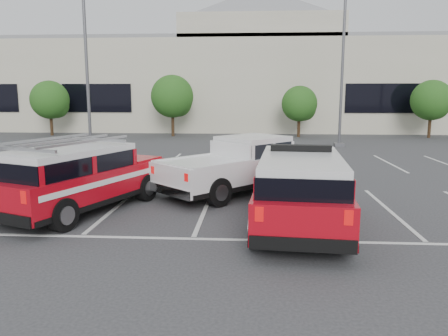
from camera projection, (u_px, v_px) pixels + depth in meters
The scene contains 12 objects.
ground at pixel (206, 208), 13.09m from camera, with size 120.00×120.00×0.00m, color #303032.
stall_markings at pixel (218, 179), 17.52m from camera, with size 23.00×15.00×0.01m, color silver.
convention_building at pixel (241, 80), 43.62m from camera, with size 60.00×16.99×13.20m.
tree_left at pixel (51, 101), 35.27m from camera, with size 3.07×3.07×4.42m.
tree_mid_left at pixel (174, 98), 34.58m from camera, with size 3.37×3.37×4.85m.
tree_mid_right at pixel (300, 105), 34.02m from camera, with size 2.77×2.77×3.99m.
tree_right at pixel (432, 102), 33.34m from camera, with size 3.07×3.07×4.42m.
light_pole_left at pixel (86, 61), 24.53m from camera, with size 0.90×0.60×10.24m.
light_pole_mid at pixel (343, 65), 27.50m from camera, with size 0.90×0.60×10.24m.
fire_chief_suv at pixel (300, 194), 11.17m from camera, with size 2.61×6.00×2.05m.
white_pickup at pixel (243, 170), 15.20m from camera, with size 5.81×5.96×1.90m.
ladder_suv at pixel (79, 182), 12.57m from camera, with size 4.01×5.85×2.15m.
Camera 1 is at (1.37, -12.64, 3.39)m, focal length 35.00 mm.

